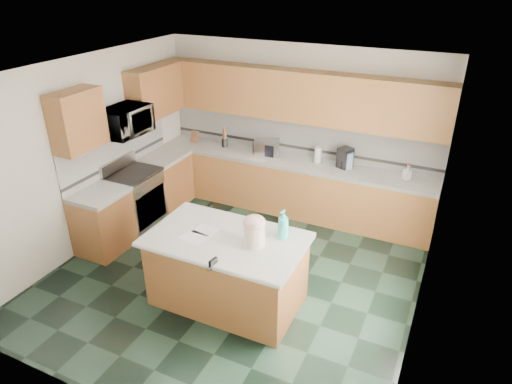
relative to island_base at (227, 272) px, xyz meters
The scene contains 52 objects.
floor 0.68m from the island_base, 108.70° to the left, with size 4.60×4.60×0.00m, color black.
ceiling 2.33m from the island_base, 108.70° to the left, with size 4.60×4.60×0.00m, color white.
wall_back 2.97m from the island_base, 93.41° to the left, with size 4.60×0.04×2.70m, color white.
wall_front 2.05m from the island_base, 95.25° to the right, with size 4.60×0.04×2.70m, color white.
wall_left 2.70m from the island_base, 168.73° to the left, with size 0.04×4.60×2.70m, color white.
wall_right 2.39m from the island_base, 12.97° to the left, with size 0.04×4.60×2.70m, color white.
back_base_cab 2.50m from the island_base, 93.85° to the left, with size 4.60×0.60×0.86m, color #5B321A.
back_countertop 2.54m from the island_base, 93.85° to the left, with size 4.60×0.64×0.06m, color white.
back_upper_cab 3.04m from the island_base, 93.65° to the left, with size 4.60×0.33×0.78m, color #5B321A.
back_backsplash 2.90m from the island_base, 93.45° to the left, with size 4.60×0.02×0.63m, color silver.
back_accent_band 2.85m from the island_base, 93.46° to the left, with size 4.60×0.01×0.05m, color black.
left_base_cab_rear 2.81m from the island_base, 140.52° to the left, with size 0.60×0.82×0.86m, color #5B321A.
left_counter_rear 2.85m from the island_base, 140.52° to the left, with size 0.64×0.82×0.06m, color white.
left_base_cab_front 2.18m from the island_base, behind, with size 0.60×0.72×0.86m, color #5B321A.
left_counter_front 2.23m from the island_base, behind, with size 0.64×0.72×0.06m, color white.
left_backsplash 2.79m from the island_base, 156.94° to the left, with size 0.02×2.30×0.63m, color silver.
left_accent_band 2.73m from the island_base, 156.89° to the left, with size 0.01×2.30×0.05m, color black.
left_upper_cab_rear 3.36m from the island_base, 140.17° to the left, with size 0.33×1.09×0.78m, color #5B321A.
left_upper_cab_front 2.77m from the island_base, behind, with size 0.33×0.72×0.78m, color #5B321A.
range_body 2.39m from the island_base, 155.33° to the left, with size 0.60×0.76×0.88m, color #B7B7BC.
range_oven_door 2.13m from the island_base, 152.07° to the left, with size 0.02×0.68×0.55m, color black.
range_cooktop 2.43m from the island_base, 155.33° to the left, with size 0.62×0.78×0.04m, color black.
range_handle 2.13m from the island_base, 151.68° to the left, with size 0.02×0.02×0.66m, color #B7B7BC.
range_backguard 2.69m from the island_base, 157.70° to the left, with size 0.06×0.76×0.18m, color #B7B7BC.
microwave 2.72m from the island_base, 155.33° to the left, with size 0.73×0.50×0.41m, color #B7B7BC.
island_base is the anchor object (origin of this frame).
island_top 0.46m from the island_base, 153.43° to the left, with size 1.82×1.08×0.06m, color white.
island_bullnose 0.71m from the island_base, 90.00° to the right, with size 0.06×0.06×1.82m, color white.
treat_jar 0.71m from the island_base, ahead, with size 0.24×0.24×0.25m, color #F0E5CA.
treat_jar_lid 0.85m from the island_base, ahead, with size 0.26×0.26×0.16m, color #DFA3A3.
treat_jar_knob 0.90m from the island_base, ahead, with size 0.03×0.03×0.08m, color tan.
treat_jar_knob_end_l 0.89m from the island_base, ahead, with size 0.04×0.04×0.04m, color tan.
treat_jar_knob_end_r 0.92m from the island_base, ahead, with size 0.04×0.04×0.04m, color tan.
soap_bottle_island 0.94m from the island_base, 25.26° to the left, with size 0.14×0.14×0.36m, color teal.
paper_sheet_a 0.61m from the island_base, 153.78° to the right, with size 0.30×0.23×0.00m, color white.
paper_sheet_b 0.57m from the island_base, behind, with size 0.28×0.21×0.00m, color white.
clamp_body 0.73m from the island_base, 76.17° to the right, with size 0.03×0.11×0.10m, color black.
clamp_handle 0.77m from the island_base, 77.73° to the right, with size 0.02×0.02×0.08m, color black.
knife_block 3.30m from the island_base, 128.44° to the left, with size 0.11×0.09×0.20m, color #472814.
utensil_crock 3.00m from the island_base, 119.07° to the left, with size 0.11×0.11×0.14m, color black.
utensil_bundle 3.04m from the island_base, 119.07° to the left, with size 0.06×0.06×0.20m, color #472814.
toaster_oven 2.69m from the island_base, 103.88° to the left, with size 0.41×0.28×0.24m, color #B7B7BC.
toaster_oven_door 2.57m from the island_base, 104.61° to the left, with size 0.37×0.01×0.20m, color black.
paper_towel 2.68m from the island_base, 84.57° to the left, with size 0.11×0.11×0.25m, color white.
paper_towel_base 2.65m from the island_base, 84.57° to the left, with size 0.17×0.17×0.01m, color #B7B7BC.
water_jug 2.73m from the island_base, 73.90° to the left, with size 0.16×0.16×0.26m, color #7A9ED8.
water_jug_neck 2.77m from the island_base, 73.90° to the left, with size 0.07×0.07×0.04m, color #7A9ED8.
coffee_maker 2.74m from the island_base, 75.06° to the left, with size 0.19×0.20×0.31m, color black.
coffee_carafe 2.68m from the island_base, 74.80° to the left, with size 0.13×0.13×0.13m, color black.
soap_bottle_back 3.08m from the island_base, 57.33° to the left, with size 0.10×0.10×0.21m, color white.
soap_back_cap 3.11m from the island_base, 57.33° to the left, with size 0.02×0.02×0.03m, color red.
window_light_proxy 2.40m from the island_base, ahead, with size 0.02×1.40×1.10m, color white.
Camera 1 is at (2.39, -4.41, 3.75)m, focal length 32.00 mm.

